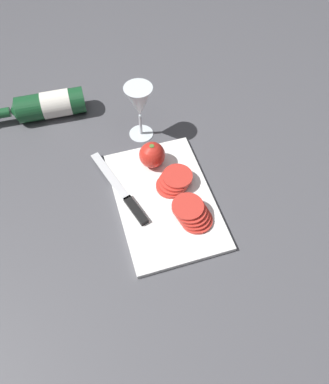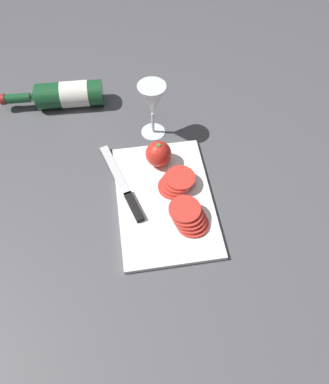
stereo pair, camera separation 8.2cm
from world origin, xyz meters
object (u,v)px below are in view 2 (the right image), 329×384
at_px(wine_glass, 152,102).
at_px(tomato_slice_stack_far, 189,217).
at_px(knife, 129,197).
at_px(whole_tomato, 159,154).
at_px(tomato_slice_stack_near, 177,182).
at_px(wine_bottle, 67,95).

bearing_deg(wine_glass, tomato_slice_stack_far, -172.20).
xyz_separation_m(knife, tomato_slice_stack_far, (-0.10, -0.15, 0.01)).
relative_size(whole_tomato, tomato_slice_stack_near, 0.72).
xyz_separation_m(wine_bottle, knife, (-0.42, -0.16, -0.02)).
xyz_separation_m(tomato_slice_stack_near, tomato_slice_stack_far, (-0.12, -0.01, 0.00)).
bearing_deg(wine_glass, whole_tomato, 179.21).
height_order(wine_bottle, knife, wine_bottle).
height_order(wine_glass, tomato_slice_stack_far, wine_glass).
relative_size(wine_bottle, whole_tomato, 4.33).
height_order(wine_glass, knife, wine_glass).
distance_m(whole_tomato, knife, 0.15).
distance_m(wine_bottle, knife, 0.45).
relative_size(wine_bottle, knife, 1.16).
bearing_deg(knife, tomato_slice_stack_near, -98.05).
bearing_deg(whole_tomato, wine_bottle, 40.38).
xyz_separation_m(whole_tomato, tomato_slice_stack_near, (-0.09, -0.04, -0.02)).
distance_m(knife, tomato_slice_stack_far, 0.18).
bearing_deg(tomato_slice_stack_near, tomato_slice_stack_far, -174.05).
relative_size(wine_bottle, wine_glass, 1.81).
relative_size(wine_bottle, tomato_slice_stack_near, 3.12).
xyz_separation_m(wine_glass, tomato_slice_stack_far, (-0.35, -0.05, -0.09)).
distance_m(wine_bottle, whole_tomato, 0.40).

